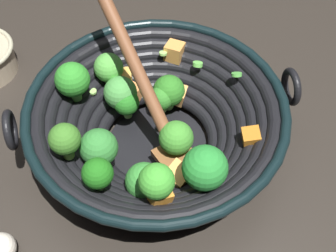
% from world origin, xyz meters
% --- Properties ---
extents(ground_plane, '(4.00, 4.00, 0.00)m').
position_xyz_m(ground_plane, '(0.00, 0.00, 0.00)').
color(ground_plane, '#28231E').
extents(wok, '(0.39, 0.37, 0.26)m').
position_xyz_m(wok, '(-0.00, -0.00, 0.06)').
color(wok, black).
rests_on(wok, ground).
extents(garlic_bulb, '(0.04, 0.04, 0.04)m').
position_xyz_m(garlic_bulb, '(-0.23, -0.11, 0.02)').
color(garlic_bulb, silver).
rests_on(garlic_bulb, ground).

